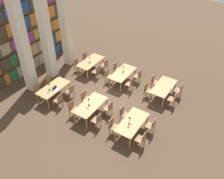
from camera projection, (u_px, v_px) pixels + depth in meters
The scene contains 41 objects.
ground_plane at pixel (108, 97), 14.22m from camera, with size 40.00×40.00×0.00m, color #4C3828.
bookshelf_bank at pixel (27, 30), 15.08m from camera, with size 6.49×0.35×5.50m.
pillar_left at pixel (22, 43), 13.07m from camera, with size 0.52×0.52×6.00m.
pillar_center at pixel (45, 31), 14.20m from camera, with size 0.52×0.52×6.00m.
pillar_right at pixel (65, 21), 15.33m from camera, with size 0.52×0.52×6.00m.
reading_table_0 at pixel (132, 123), 11.68m from camera, with size 1.90×0.92×0.74m.
chair_0 at pixel (141, 139), 11.15m from camera, with size 0.42×0.40×0.88m.
chair_1 at pixel (113, 126), 11.78m from camera, with size 0.42×0.40×0.88m.
chair_2 at pixel (151, 126), 11.81m from camera, with size 0.42×0.40×0.88m.
chair_3 at pixel (124, 114), 12.45m from camera, with size 0.42×0.40×0.88m.
desk_lamp_0 at pixel (130, 119), 11.33m from camera, with size 0.14×0.14×0.46m.
reading_table_1 at pixel (164, 87), 13.86m from camera, with size 1.90×0.92×0.74m.
chair_4 at pixel (173, 99), 13.36m from camera, with size 0.42×0.40×0.88m.
chair_5 at pixel (148, 90), 13.99m from camera, with size 0.42×0.40×0.88m.
chair_6 at pixel (179, 90), 13.97m from camera, with size 0.42×0.40×0.88m.
chair_7 at pixel (155, 82), 14.61m from camera, with size 0.42×0.40×0.88m.
reading_table_2 at pixel (91, 106), 12.65m from camera, with size 1.90×0.92×0.74m.
chair_8 at pixel (97, 120), 12.11m from camera, with size 0.42×0.40×0.88m.
chair_9 at pixel (73, 109), 12.74m from camera, with size 0.42×0.40×0.88m.
chair_10 at pixel (108, 108), 12.79m from camera, with size 0.42×0.40×0.88m.
chair_11 at pixel (85, 98), 13.42m from camera, with size 0.42×0.40×0.88m.
desk_lamp_1 at pixel (89, 101), 12.35m from camera, with size 0.14×0.14×0.47m.
reading_table_3 at pixel (123, 74), 14.93m from camera, with size 1.90×0.92×0.74m.
chair_12 at pixel (130, 84), 14.44m from camera, with size 0.42×0.40×0.88m.
chair_13 at pixel (109, 76), 15.07m from camera, with size 0.42×0.40×0.88m.
chair_14 at pixel (138, 76), 15.08m from camera, with size 0.42×0.40×0.88m.
chair_15 at pixel (117, 69), 15.71m from camera, with size 0.42×0.40×0.88m.
desk_lamp_2 at pixel (123, 68), 14.77m from camera, with size 0.14×0.14×0.41m.
reading_table_4 at pixel (54, 88), 13.79m from camera, with size 1.90×0.92×0.74m.
chair_16 at pixel (59, 100), 13.28m from camera, with size 0.42×0.40×0.88m.
chair_17 at pixel (39, 91), 13.92m from camera, with size 0.42×0.40×0.88m.
chair_18 at pixel (70, 91), 13.91m from camera, with size 0.42×0.40×0.88m.
chair_19 at pixel (50, 82), 14.54m from camera, with size 0.42×0.40×0.88m.
desk_lamp_3 at pixel (49, 86), 13.34m from camera, with size 0.14×0.14×0.45m.
laptop at pixel (56, 89), 13.54m from camera, with size 0.32×0.22×0.21m.
reading_table_5 at pixel (91, 62), 15.95m from camera, with size 1.90×0.92×0.74m.
chair_20 at pixel (96, 71), 15.46m from camera, with size 0.42×0.40×0.88m.
chair_21 at pixel (78, 65), 16.09m from camera, with size 0.42×0.40×0.88m.
chair_22 at pixel (105, 65), 16.07m from camera, with size 0.42×0.40×0.88m.
chair_23 at pixel (86, 58), 16.70m from camera, with size 0.42×0.40×0.88m.
desk_lamp_4 at pixel (89, 59), 15.62m from camera, with size 0.14×0.14×0.40m.
Camera 1 is at (-9.11, -6.09, 9.07)m, focal length 40.00 mm.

